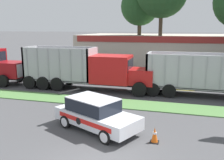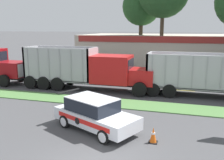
{
  "view_description": "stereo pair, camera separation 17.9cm",
  "coord_description": "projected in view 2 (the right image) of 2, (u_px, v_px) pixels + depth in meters",
  "views": [
    {
      "loc": [
        2.79,
        -7.76,
        5.06
      ],
      "look_at": [
        -1.73,
        8.27,
        1.57
      ],
      "focal_mm": 40.0,
      "sensor_mm": 36.0,
      "label": 1
    },
    {
      "loc": [
        2.96,
        -7.71,
        5.06
      ],
      "look_at": [
        -1.73,
        8.27,
        1.57
      ],
      "focal_mm": 40.0,
      "sensor_mm": 36.0,
      "label": 2
    }
  ],
  "objects": [
    {
      "name": "store_building_backdrop",
      "position": [
        173.0,
        49.0,
        37.05
      ],
      "size": [
        26.18,
        12.1,
        4.06
      ],
      "color": "#BCB29E",
      "rests_on": "ground_plane"
    },
    {
      "name": "centre_line_3",
      "position": [
        62.0,
        82.0,
        23.59
      ],
      "size": [
        2.4,
        0.14,
        0.01
      ],
      "primitive_type": "cube",
      "color": "yellow",
      "rests_on": "ground_plane"
    },
    {
      "name": "centre_line_2",
      "position": [
        14.0,
        79.0,
        25.07
      ],
      "size": [
        2.4,
        0.14,
        0.01
      ],
      "primitive_type": "cube",
      "color": "yellow",
      "rests_on": "ground_plane"
    },
    {
      "name": "rally_car",
      "position": [
        95.0,
        113.0,
        12.53
      ],
      "size": [
        4.84,
        3.61,
        1.66
      ],
      "color": "silver",
      "rests_on": "ground_plane"
    },
    {
      "name": "grass_verge",
      "position": [
        136.0,
        105.0,
        16.62
      ],
      "size": [
        120.0,
        2.09,
        0.06
      ],
      "primitive_type": "cube",
      "color": "#517F42",
      "rests_on": "ground_plane"
    },
    {
      "name": "centre_line_5",
      "position": [
        180.0,
        90.0,
        20.61
      ],
      "size": [
        2.4,
        0.14,
        0.01
      ],
      "primitive_type": "cube",
      "color": "yellow",
      "rests_on": "ground_plane"
    },
    {
      "name": "traffic_cone",
      "position": [
        153.0,
        135.0,
        11.16
      ],
      "size": [
        0.4,
        0.4,
        0.71
      ],
      "color": "black",
      "rests_on": "ground_plane"
    },
    {
      "name": "tree_behind_left",
      "position": [
        141.0,
        3.0,
        33.55
      ],
      "size": [
        5.12,
        5.12,
        11.71
      ],
      "color": "#473828",
      "rests_on": "ground_plane"
    },
    {
      "name": "dump_truck_lead",
      "position": [
        97.0,
        71.0,
        20.46
      ],
      "size": [
        10.93,
        2.66,
        3.48
      ],
      "color": "black",
      "rests_on": "ground_plane"
    },
    {
      "name": "centre_line_4",
      "position": [
        117.0,
        86.0,
        22.1
      ],
      "size": [
        2.4,
        0.14,
        0.01
      ],
      "primitive_type": "cube",
      "color": "yellow",
      "rests_on": "ground_plane"
    }
  ]
}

